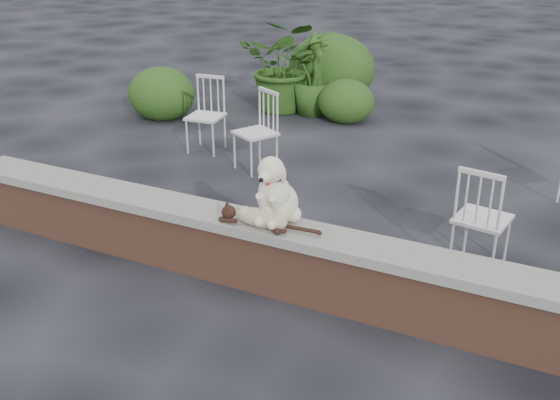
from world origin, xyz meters
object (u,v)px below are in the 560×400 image
at_px(dog, 279,187).
at_px(potted_plant_a, 285,65).
at_px(chair_b, 255,132).
at_px(chair_c, 483,217).
at_px(chair_a, 205,115).
at_px(cat, 261,217).
at_px(potted_plant_b, 314,74).

bearing_deg(dog, potted_plant_a, 115.71).
distance_m(dog, chair_b, 2.66).
relative_size(chair_c, potted_plant_a, 0.67).
bearing_deg(chair_a, dog, -54.87).
distance_m(chair_b, chair_c, 3.05).
xyz_separation_m(cat, chair_c, (1.49, 1.19, -0.19)).
distance_m(chair_b, potted_plant_b, 2.46).
distance_m(chair_a, potted_plant_b, 2.21).
relative_size(dog, chair_b, 0.63).
height_order(chair_a, potted_plant_a, potted_plant_a).
height_order(chair_b, potted_plant_a, potted_plant_a).
xyz_separation_m(chair_b, chair_a, (-0.88, 0.30, 0.00)).
height_order(chair_a, chair_c, same).
distance_m(chair_c, potted_plant_b, 4.79).
height_order(dog, chair_c, dog).
bearing_deg(dog, chair_c, 36.78).
xyz_separation_m(chair_c, potted_plant_b, (-3.13, 3.62, 0.14)).
distance_m(dog, chair_a, 3.43).
bearing_deg(potted_plant_b, chair_b, -82.66).
relative_size(cat, chair_c, 1.04).
height_order(chair_b, chair_a, same).
distance_m(chair_a, chair_c, 3.98).
xyz_separation_m(dog, chair_b, (-1.41, 2.23, -0.40)).
height_order(dog, chair_a, dog).
relative_size(cat, chair_a, 1.04).
relative_size(potted_plant_a, potted_plant_b, 1.14).
bearing_deg(chair_b, potted_plant_a, 135.89).
height_order(dog, cat, dog).
bearing_deg(chair_c, chair_a, -13.19).
xyz_separation_m(dog, cat, (-0.08, -0.15, -0.21)).
bearing_deg(cat, chair_c, 38.99).
height_order(cat, potted_plant_b, potted_plant_b).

